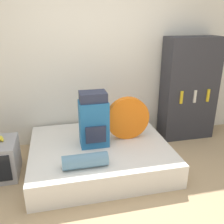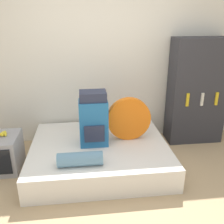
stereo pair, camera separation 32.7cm
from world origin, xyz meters
name	(u,v)px [view 2 (the right image)]	position (x,y,z in m)	size (l,w,h in m)	color
ground_plane	(111,205)	(0.00, 0.00, 0.00)	(16.00, 16.00, 0.00)	tan
wall_back	(99,61)	(0.00, 1.71, 1.30)	(8.00, 0.05, 2.60)	silver
bed	(99,153)	(-0.07, 0.86, 0.16)	(1.84, 1.54, 0.32)	silver
backpack	(94,119)	(-0.14, 0.86, 0.67)	(0.37, 0.30, 0.74)	#23669E
tent_bag	(129,119)	(0.35, 0.95, 0.62)	(0.60, 0.10, 0.60)	orange
sleeping_roll	(80,159)	(-0.32, 0.35, 0.40)	(0.52, 0.17, 0.17)	#5B849E
television	(1,153)	(-1.39, 0.89, 0.24)	(0.50, 0.53, 0.47)	#939399
banana_bunch	(4,134)	(-1.33, 0.95, 0.49)	(0.13, 0.17, 0.04)	yellow
bookshelf	(197,92)	(1.53, 1.44, 0.83)	(0.87, 0.41, 1.66)	#2D2D33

